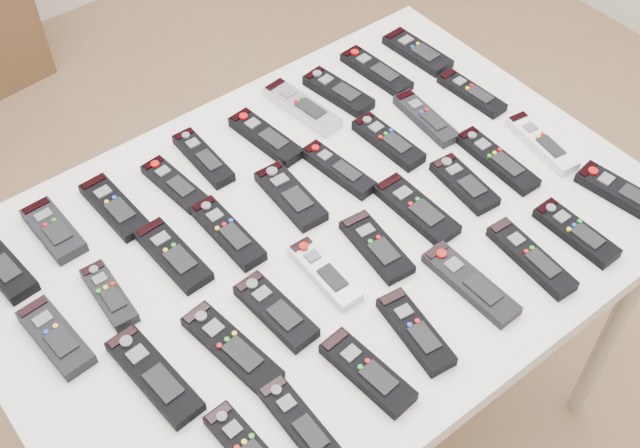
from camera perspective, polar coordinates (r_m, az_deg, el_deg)
ground at (r=2.22m, az=-0.57°, el=-11.48°), size 4.00×4.00×0.00m
table at (r=1.56m, az=-0.00°, el=-1.87°), size 1.25×0.88×0.78m
remote_0 at (r=1.56m, az=-21.80°, el=-2.71°), size 0.07×0.19×0.02m
remote_1 at (r=1.58m, az=-18.41°, el=-0.43°), size 0.07×0.16×0.02m
remote_2 at (r=1.59m, az=-14.42°, el=1.17°), size 0.06×0.18×0.02m
remote_3 at (r=1.61m, az=-10.31°, el=2.80°), size 0.07×0.16×0.02m
remote_4 at (r=1.65m, az=-8.30°, el=4.67°), size 0.05×0.17×0.02m
remote_5 at (r=1.68m, az=-3.89°, el=6.16°), size 0.07×0.19×0.02m
remote_6 at (r=1.74m, az=-1.29°, el=8.31°), size 0.08×0.20×0.02m
remote_7 at (r=1.78m, az=1.31°, el=9.37°), size 0.08×0.18×0.02m
remote_8 at (r=1.84m, az=4.02°, el=10.79°), size 0.07×0.19×0.02m
remote_9 at (r=1.91m, az=6.94°, el=12.06°), size 0.07×0.18×0.02m
remote_10 at (r=1.43m, az=-18.28°, el=-7.64°), size 0.07×0.17×0.02m
remote_11 at (r=1.46m, az=-14.76°, el=-4.91°), size 0.05×0.15×0.02m
remote_12 at (r=1.49m, az=-10.40°, el=-2.20°), size 0.07×0.18×0.02m
remote_13 at (r=1.50m, az=-6.59°, el=-0.62°), size 0.05×0.18×0.02m
remote_14 at (r=1.56m, az=-2.10°, el=2.01°), size 0.07×0.17×0.02m
remote_15 at (r=1.61m, az=1.31°, el=3.89°), size 0.06×0.18×0.02m
remote_16 at (r=1.67m, az=4.87°, el=5.88°), size 0.06×0.17×0.02m
remote_17 at (r=1.73m, az=7.53°, el=7.47°), size 0.06×0.18×0.02m
remote_18 at (r=1.81m, az=10.72°, el=9.12°), size 0.05×0.17×0.02m
remote_19 at (r=1.35m, az=-11.71°, el=-10.51°), size 0.07×0.21×0.02m
remote_20 at (r=1.36m, az=-6.30°, el=-8.72°), size 0.08×0.21×0.02m
remote_21 at (r=1.39m, az=-3.16°, el=-6.20°), size 0.07×0.17×0.02m
remote_22 at (r=1.44m, az=0.33°, el=-3.48°), size 0.05×0.17×0.02m
remote_23 at (r=1.48m, az=4.04°, el=-1.62°), size 0.08×0.17×0.02m
remote_24 at (r=1.55m, az=6.88°, el=1.05°), size 0.06×0.18×0.02m
remote_25 at (r=1.61m, az=10.22°, el=2.83°), size 0.07×0.16×0.02m
remote_26 at (r=1.67m, az=12.47°, el=4.44°), size 0.05×0.20×0.02m
remote_27 at (r=1.72m, az=15.49°, el=5.58°), size 0.07×0.19×0.02m
remote_30 at (r=1.28m, az=-1.34°, el=-14.07°), size 0.05×0.18×0.02m
remote_31 at (r=1.33m, az=3.38°, el=-10.47°), size 0.07×0.18×0.02m
remote_32 at (r=1.37m, az=6.81°, el=-7.59°), size 0.07×0.17×0.02m
remote_33 at (r=1.45m, az=10.65°, el=-4.18°), size 0.06×0.20×0.02m
remote_34 at (r=1.51m, az=14.78°, el=-2.35°), size 0.06×0.19×0.02m
remote_35 at (r=1.57m, az=17.75°, el=-0.59°), size 0.05×0.17×0.02m
remote_36 at (r=1.67m, az=20.75°, el=2.02°), size 0.08×0.19×0.02m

